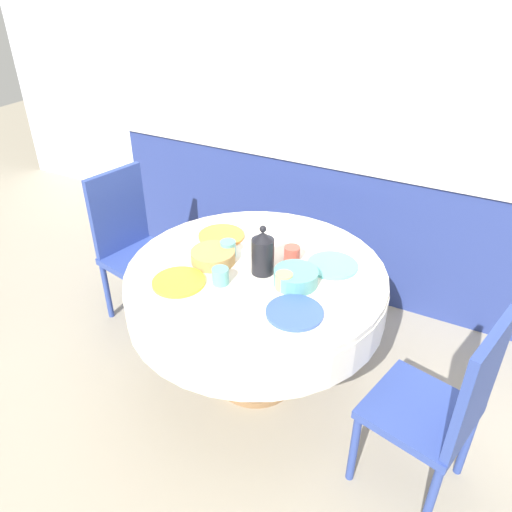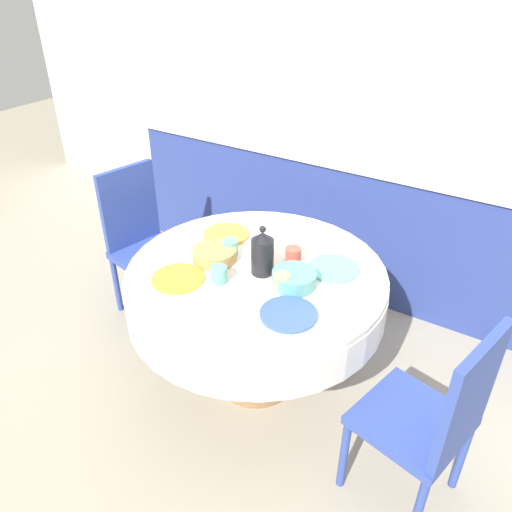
% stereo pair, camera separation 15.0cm
% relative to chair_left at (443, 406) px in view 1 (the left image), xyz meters
% --- Properties ---
extents(ground_plane, '(12.00, 12.00, 0.00)m').
position_rel_chair_left_xyz_m(ground_plane, '(-0.95, 0.23, -0.51)').
color(ground_plane, '#9E937F').
extents(wall_back, '(7.00, 0.05, 2.60)m').
position_rel_chair_left_xyz_m(wall_back, '(-0.95, 1.87, 0.79)').
color(wall_back, silver).
rests_on(wall_back, ground_plane).
extents(kitchen_counter, '(3.24, 0.64, 0.93)m').
position_rel_chair_left_xyz_m(kitchen_counter, '(-0.95, 1.53, -0.05)').
color(kitchen_counter, navy).
rests_on(kitchen_counter, ground_plane).
extents(dining_table, '(1.27, 1.27, 0.72)m').
position_rel_chair_left_xyz_m(dining_table, '(-0.95, 0.23, 0.08)').
color(dining_table, olive).
rests_on(dining_table, ground_plane).
extents(chair_left, '(0.48, 0.48, 0.95)m').
position_rel_chair_left_xyz_m(chair_left, '(0.00, 0.00, 0.00)').
color(chair_left, '#2D428E').
rests_on(chair_left, ground_plane).
extents(chair_right, '(0.47, 0.47, 0.95)m').
position_rel_chair_left_xyz_m(chair_right, '(-1.91, 0.43, 0.00)').
color(chair_right, '#2D428E').
rests_on(chair_right, ground_plane).
extents(plate_near_left, '(0.25, 0.25, 0.01)m').
position_rel_chair_left_xyz_m(plate_near_left, '(-1.22, -0.03, 0.21)').
color(plate_near_left, yellow).
rests_on(plate_near_left, dining_table).
extents(cup_near_left, '(0.08, 0.08, 0.08)m').
position_rel_chair_left_xyz_m(cup_near_left, '(-1.05, 0.06, 0.25)').
color(cup_near_left, '#5BA39E').
rests_on(cup_near_left, dining_table).
extents(plate_near_right, '(0.25, 0.25, 0.01)m').
position_rel_chair_left_xyz_m(plate_near_right, '(-0.65, 0.01, 0.21)').
color(plate_near_right, '#3856AD').
rests_on(plate_near_right, dining_table).
extents(cup_near_right, '(0.08, 0.08, 0.08)m').
position_rel_chair_left_xyz_m(cup_near_right, '(-0.77, 0.16, 0.25)').
color(cup_near_right, '#DBB766').
rests_on(cup_near_right, dining_table).
extents(plate_far_left, '(0.25, 0.25, 0.01)m').
position_rel_chair_left_xyz_m(plate_far_left, '(-1.27, 0.43, 0.21)').
color(plate_far_left, orange).
rests_on(plate_far_left, dining_table).
extents(cup_far_left, '(0.08, 0.08, 0.08)m').
position_rel_chair_left_xyz_m(cup_far_left, '(-1.14, 0.29, 0.25)').
color(cup_far_left, '#5BA39E').
rests_on(cup_far_left, dining_table).
extents(plate_far_right, '(0.25, 0.25, 0.01)m').
position_rel_chair_left_xyz_m(plate_far_right, '(-0.64, 0.43, 0.21)').
color(plate_far_right, '#60BCB7').
rests_on(plate_far_right, dining_table).
extents(cup_far_right, '(0.08, 0.08, 0.08)m').
position_rel_chair_left_xyz_m(cup_far_right, '(-0.84, 0.39, 0.25)').
color(cup_far_right, '#CC4C3D').
rests_on(cup_far_right, dining_table).
extents(coffee_carafe, '(0.11, 0.11, 0.25)m').
position_rel_chair_left_xyz_m(coffee_carafe, '(-0.92, 0.23, 0.31)').
color(coffee_carafe, black).
rests_on(coffee_carafe, dining_table).
extents(bread_basket, '(0.22, 0.22, 0.06)m').
position_rel_chair_left_xyz_m(bread_basket, '(-1.18, 0.20, 0.24)').
color(bread_basket, '#AD844C').
rests_on(bread_basket, dining_table).
extents(fruit_bowl, '(0.20, 0.20, 0.07)m').
position_rel_chair_left_xyz_m(fruit_bowl, '(-0.74, 0.22, 0.24)').
color(fruit_bowl, '#569993').
rests_on(fruit_bowl, dining_table).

